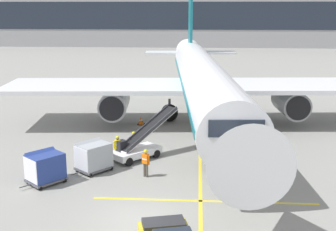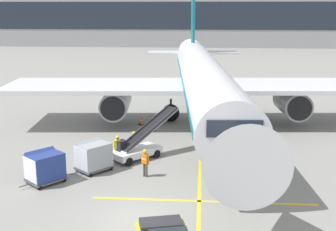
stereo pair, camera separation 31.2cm
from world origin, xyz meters
The scene contains 14 objects.
ground_plane centered at (0.00, 0.00, 0.00)m, with size 600.00×600.00×0.00m, color gray.
parked_airplane centered at (3.29, 18.63, 3.84)m, with size 34.53×44.28×14.99m.
belt_loader centered at (-1.08, 9.07, 0.90)m, with size 4.48×4.64×3.23m.
baggage_cart_lead centered at (-3.60, 6.49, 1.00)m, with size 2.52×2.59×1.91m.
baggage_cart_second centered at (-5.95, 4.35, 1.00)m, with size 2.52×2.59×1.91m.
ground_crew_by_loader centered at (-1.46, 9.56, 1.00)m, with size 0.37×0.53×1.74m.
ground_crew_by_carts centered at (-2.39, 8.46, 1.00)m, with size 0.54×0.36×1.74m.
ground_crew_marshaller centered at (-3.10, 6.62, 1.00)m, with size 0.44×0.44×1.74m.
ground_crew_wingwalker centered at (-0.19, 5.70, 1.00)m, with size 0.51×0.40×1.74m.
safety_cone_engine_keepout centered at (-1.02, 15.87, 0.38)m, with size 0.70×0.70×0.78m.
safety_cone_wingtip centered at (-2.04, 17.96, 0.34)m, with size 0.61×0.61×0.69m.
apron_guidance_line_lead_in centered at (3.12, 17.84, 0.00)m, with size 0.20×110.00×0.01m.
apron_guidance_line_stop_bar centered at (3.35, 2.42, 0.00)m, with size 12.00×0.20×0.01m.
terminal_building centered at (1.98, 100.66, 7.77)m, with size 113.75×16.04×15.65m.
Camera 1 is at (2.86, -19.64, 10.08)m, focal length 47.70 mm.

